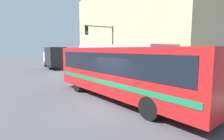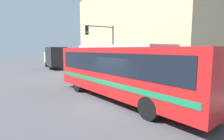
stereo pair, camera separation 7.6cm
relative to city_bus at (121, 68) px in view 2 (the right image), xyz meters
The scene contains 9 objects.
ground_plane 2.33m from the city_bus, 146.90° to the right, with size 120.00×120.00×0.00m, color #47474C.
sidewalk 19.85m from the city_bus, 76.26° to the left, with size 2.82×70.00×0.17m.
building_facade 16.66m from the city_bus, 55.58° to the left, with size 6.00×26.16×12.18m.
city_bus is the anchor object (origin of this frame).
delivery_truck 19.34m from the city_bus, 91.03° to the left, with size 2.21×8.02×3.19m.
fire_hydrant 4.58m from the city_bus, 27.81° to the left, with size 0.20×0.27×0.74m.
traffic_light_pole 9.19m from the city_bus, 71.09° to the left, with size 3.28×0.35×5.25m.
pedestrian_near_corner 13.72m from the city_bus, 67.77° to the left, with size 0.34×0.34×1.74m.
pedestrian_mid_block 9.59m from the city_bus, 57.78° to the left, with size 0.34×0.34×1.85m.
Camera 2 is at (-3.91, -7.77, 2.95)m, focal length 28.00 mm.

